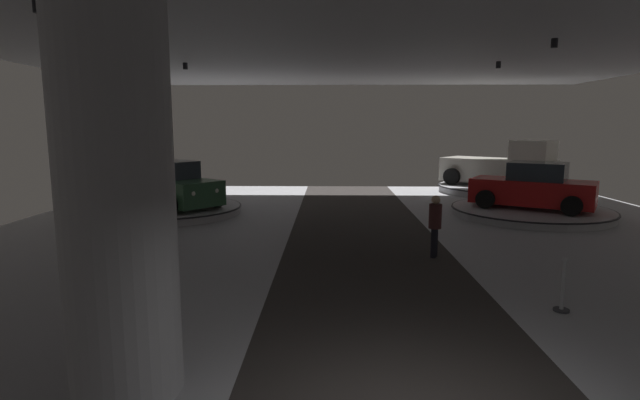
# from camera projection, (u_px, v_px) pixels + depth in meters

# --- Properties ---
(column_left) EXTENTS (1.35, 1.35, 5.50)m
(column_left) POSITION_uv_depth(u_px,v_px,m) (116.00, 173.00, 5.69)
(column_left) COLOR #ADADB2
(column_left) RESTS_ON ground
(display_platform_far_left) EXTENTS (5.16, 5.16, 0.30)m
(display_platform_far_left) POSITION_uv_depth(u_px,v_px,m) (173.00, 210.00, 18.28)
(display_platform_far_left) COLOR #B7B7BC
(display_platform_far_left) RESTS_ON ground
(display_car_far_left) EXTENTS (4.39, 4.05, 1.71)m
(display_car_far_left) POSITION_uv_depth(u_px,v_px,m) (171.00, 186.00, 18.17)
(display_car_far_left) COLOR #2D5638
(display_car_far_left) RESTS_ON display_platform_far_left
(display_platform_far_right) EXTENTS (5.73, 5.73, 0.29)m
(display_platform_far_right) POSITION_uv_depth(u_px,v_px,m) (531.00, 211.00, 17.92)
(display_platform_far_right) COLOR #B7B7BC
(display_platform_far_right) RESTS_ON ground
(display_car_far_right) EXTENTS (4.52, 3.74, 1.71)m
(display_car_far_right) POSITION_uv_depth(u_px,v_px,m) (533.00, 188.00, 17.77)
(display_car_far_right) COLOR red
(display_car_far_right) RESTS_ON display_platform_far_right
(display_platform_deep_right) EXTENTS (5.71, 5.71, 0.34)m
(display_platform_deep_right) POSITION_uv_depth(u_px,v_px,m) (496.00, 188.00, 24.37)
(display_platform_deep_right) COLOR #B7B7BC
(display_platform_deep_right) RESTS_ON ground
(pickup_truck_deep_right) EXTENTS (5.40, 5.04, 2.30)m
(pickup_truck_deep_right) POSITION_uv_depth(u_px,v_px,m) (503.00, 167.00, 23.99)
(pickup_truck_deep_right) COLOR silver
(pickup_truck_deep_right) RESTS_ON display_platform_deep_right
(visitor_walking_near) EXTENTS (0.32, 0.32, 1.59)m
(visitor_walking_near) POSITION_uv_depth(u_px,v_px,m) (435.00, 222.00, 12.14)
(visitor_walking_near) COLOR black
(visitor_walking_near) RESTS_ON ground
(stanchion_a) EXTENTS (0.28, 0.28, 1.01)m
(stanchion_a) POSITION_uv_depth(u_px,v_px,m) (563.00, 291.00, 8.63)
(stanchion_a) COLOR #333338
(stanchion_a) RESTS_ON ground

